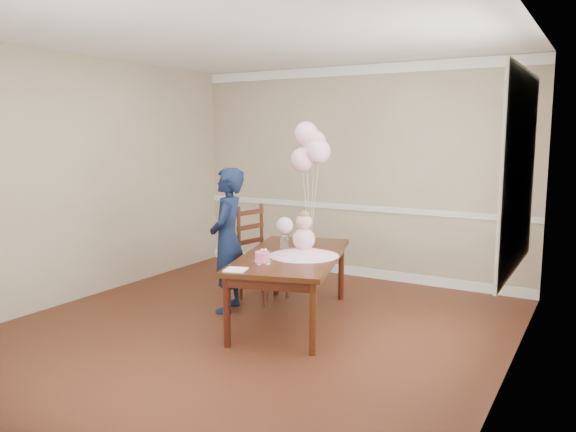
{
  "coord_description": "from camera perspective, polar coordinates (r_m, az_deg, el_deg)",
  "views": [
    {
      "loc": [
        2.84,
        -4.16,
        1.84
      ],
      "look_at": [
        0.15,
        0.52,
        1.05
      ],
      "focal_mm": 35.0,
      "sensor_mm": 36.0,
      "label": 1
    }
  ],
  "objects": [
    {
      "name": "floor",
      "position": [
        5.36,
        -4.23,
        -11.76
      ],
      "size": [
        4.5,
        5.0,
        0.0
      ],
      "primitive_type": "cube",
      "color": "#35170D",
      "rests_on": "ground"
    },
    {
      "name": "ceiling",
      "position": [
        5.11,
        -4.57,
        18.0
      ],
      "size": [
        4.5,
        5.0,
        0.02
      ],
      "primitive_type": "cube",
      "color": "white",
      "rests_on": "wall_back"
    },
    {
      "name": "wall_back",
      "position": [
        7.25,
        6.83,
        4.4
      ],
      "size": [
        4.5,
        0.02,
        2.7
      ],
      "primitive_type": "cube",
      "color": "tan",
      "rests_on": "floor"
    },
    {
      "name": "wall_left",
      "position": [
        6.59,
        -20.81,
        3.53
      ],
      "size": [
        0.02,
        5.0,
        2.7
      ],
      "primitive_type": "cube",
      "color": "tan",
      "rests_on": "floor"
    },
    {
      "name": "wall_right",
      "position": [
        4.23,
        21.69,
        1.09
      ],
      "size": [
        0.02,
        5.0,
        2.7
      ],
      "primitive_type": "cube",
      "color": "tan",
      "rests_on": "floor"
    },
    {
      "name": "chair_rail_trim",
      "position": [
        7.29,
        6.74,
        0.87
      ],
      "size": [
        4.5,
        0.02,
        0.07
      ],
      "primitive_type": "cube",
      "color": "silver",
      "rests_on": "wall_back"
    },
    {
      "name": "crown_molding",
      "position": [
        7.27,
        6.98,
        14.51
      ],
      "size": [
        4.5,
        0.02,
        0.12
      ],
      "primitive_type": "cube",
      "color": "white",
      "rests_on": "wall_back"
    },
    {
      "name": "baseboard_trim",
      "position": [
        7.44,
        6.63,
        -5.56
      ],
      "size": [
        4.5,
        0.02,
        0.12
      ],
      "primitive_type": "cube",
      "color": "white",
      "rests_on": "floor"
    },
    {
      "name": "window_frame",
      "position": [
        4.71,
        22.46,
        4.17
      ],
      "size": [
        0.02,
        1.66,
        1.56
      ],
      "primitive_type": "cube",
      "color": "white",
      "rests_on": "wall_right"
    },
    {
      "name": "window_blinds",
      "position": [
        4.71,
        22.24,
        4.19
      ],
      "size": [
        0.01,
        1.5,
        1.4
      ],
      "primitive_type": "cube",
      "color": "white",
      "rests_on": "wall_right"
    },
    {
      "name": "dining_table_top",
      "position": [
        5.52,
        0.34,
        -4.09
      ],
      "size": [
        1.37,
        1.98,
        0.04
      ],
      "primitive_type": "cube",
      "rotation": [
        0.0,
        0.0,
        0.29
      ],
      "color": "black",
      "rests_on": "table_leg_fl"
    },
    {
      "name": "table_apron",
      "position": [
        5.54,
        0.34,
        -4.77
      ],
      "size": [
        1.26,
        1.87,
        0.09
      ],
      "primitive_type": "cube",
      "rotation": [
        0.0,
        0.0,
        0.29
      ],
      "color": "black",
      "rests_on": "table_leg_fl"
    },
    {
      "name": "table_leg_fl",
      "position": [
        4.95,
        -6.23,
        -9.67
      ],
      "size": [
        0.08,
        0.08,
        0.63
      ],
      "primitive_type": "cylinder",
      "rotation": [
        0.0,
        0.0,
        0.29
      ],
      "color": "black",
      "rests_on": "floor"
    },
    {
      "name": "table_leg_fr",
      "position": [
        4.75,
        2.52,
        -10.39
      ],
      "size": [
        0.08,
        0.08,
        0.63
      ],
      "primitive_type": "cylinder",
      "rotation": [
        0.0,
        0.0,
        0.29
      ],
      "color": "black",
      "rests_on": "floor"
    },
    {
      "name": "table_leg_bl",
      "position": [
        6.47,
        -1.24,
        -5.31
      ],
      "size": [
        0.08,
        0.08,
        0.63
      ],
      "primitive_type": "cylinder",
      "rotation": [
        0.0,
        0.0,
        0.29
      ],
      "color": "black",
      "rests_on": "floor"
    },
    {
      "name": "table_leg_br",
      "position": [
        6.32,
        5.43,
        -5.66
      ],
      "size": [
        0.08,
        0.08,
        0.63
      ],
      "primitive_type": "cylinder",
      "rotation": [
        0.0,
        0.0,
        0.29
      ],
      "color": "black",
      "rests_on": "floor"
    },
    {
      "name": "baby_skirt",
      "position": [
        5.43,
        1.62,
        -3.57
      ],
      "size": [
        0.85,
        0.85,
        0.09
      ],
      "primitive_type": "cone",
      "rotation": [
        0.0,
        0.0,
        0.29
      ],
      "color": "#E1A6BD",
      "rests_on": "dining_table_top"
    },
    {
      "name": "baby_torso",
      "position": [
        5.41,
        1.63,
        -2.35
      ],
      "size": [
        0.22,
        0.22,
        0.22
      ],
      "primitive_type": "sphere",
      "color": "pink",
      "rests_on": "baby_skirt"
    },
    {
      "name": "baby_head",
      "position": [
        5.38,
        1.63,
        -0.57
      ],
      "size": [
        0.15,
        0.15,
        0.15
      ],
      "primitive_type": "sphere",
      "color": "#D9A295",
      "rests_on": "baby_torso"
    },
    {
      "name": "baby_hair",
      "position": [
        5.37,
        1.64,
        0.0
      ],
      "size": [
        0.11,
        0.11,
        0.11
      ],
      "primitive_type": "sphere",
      "color": "brown",
      "rests_on": "baby_head"
    },
    {
      "name": "cake_platter",
      "position": [
        5.18,
        -2.63,
        -4.64
      ],
      "size": [
        0.25,
        0.25,
        0.01
      ],
      "primitive_type": "cylinder",
      "rotation": [
        0.0,
        0.0,
        0.29
      ],
      "color": "#B7B7BB",
      "rests_on": "dining_table_top"
    },
    {
      "name": "birthday_cake",
      "position": [
        5.17,
        -2.64,
        -4.11
      ],
      "size": [
        0.17,
        0.17,
        0.09
      ],
      "primitive_type": "cylinder",
      "rotation": [
        0.0,
        0.0,
        0.29
      ],
      "color": "#DA446F",
      "rests_on": "cake_platter"
    },
    {
      "name": "cake_flower_a",
      "position": [
        5.15,
        -2.64,
        -3.48
      ],
      "size": [
        0.03,
        0.03,
        0.03
      ],
      "primitive_type": "sphere",
      "color": "silver",
      "rests_on": "birthday_cake"
    },
    {
      "name": "cake_flower_b",
      "position": [
        5.16,
        -2.3,
        -3.46
      ],
      "size": [
        0.03,
        0.03,
        0.03
      ],
      "primitive_type": "sphere",
      "color": "white",
      "rests_on": "birthday_cake"
    },
    {
      "name": "rose_vase_near",
      "position": [
        5.79,
        -0.34,
        -2.55
      ],
      "size": [
        0.11,
        0.11,
        0.14
      ],
      "primitive_type": "cylinder",
      "rotation": [
        0.0,
        0.0,
        0.29
      ],
      "color": "white",
      "rests_on": "dining_table_top"
    },
    {
      "name": "roses_near",
      "position": [
        5.76,
        -0.35,
        -0.97
      ],
      "size": [
        0.17,
        0.17,
        0.17
      ],
      "primitive_type": "sphere",
      "color": "beige",
      "rests_on": "rose_vase_near"
    },
    {
      "name": "napkin",
      "position": [
        4.88,
        -5.35,
        -5.45
      ],
      "size": [
        0.22,
        0.22,
        0.01
      ],
      "primitive_type": "cube",
      "rotation": [
        0.0,
        0.0,
        0.29
      ],
      "color": "white",
      "rests_on": "dining_table_top"
    },
    {
      "name": "balloon_weight",
      "position": [
        5.97,
        2.28,
        -2.84
      ],
      "size": [
        0.04,
        0.04,
        0.02
      ],
      "primitive_type": "cylinder",
      "rotation": [
        0.0,
        0.0,
        0.29
      ],
      "color": "#BBBABF",
      "rests_on": "dining_table_top"
    },
    {
      "name": "balloon_a",
      "position": [
        5.88,
        1.46,
        5.74
      ],
      "size": [
        0.25,
        0.25,
        0.25
      ],
      "primitive_type": "sphere",
      "color": "#F2ABB9",
      "rests_on": "balloon_ribbon_a"
    },
    {
      "name": "balloon_b",
      "position": [
        5.8,
        3.12,
        6.58
      ],
      "size": [
        0.25,
        0.25,
        0.25
      ],
      "primitive_type": "sphere",
      "color": "#FFB4D7",
      "rests_on": "balloon_ribbon_b"
    },
    {
      "name": "balloon_c",
      "position": [
        5.94,
        2.68,
        7.5
      ],
      "size": [
        0.25,
        0.25,
        0.25
      ],
      "primitive_type": "sphere",
      "color": "#ECA7B4",
      "rests_on": "balloon_ribbon_c"
    },
    {
      "name": "balloon_d",
      "position": [
        5.98,
        1.86,
        8.37
      ],
      "size": [
        0.25,
        0.25,
        0.25
      ],
      "primitive_type": "sphere",
      "color": "#FFB4D8",
      "rests_on": "balloon_ribbon_d"
    },
    {
      "name": "balloon_ribbon_a",
      "position": [
        5.92,
        1.87,
        0.77
      ],
      "size": [
        0.08,
        0.03,
        0.75
      ],
      "primitive_type": "cylinder",
      "rotation": [
        0.0,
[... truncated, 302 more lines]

